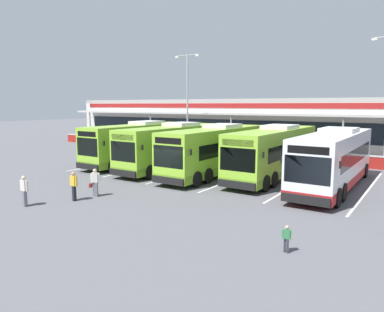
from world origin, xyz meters
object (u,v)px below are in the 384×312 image
coach_bus_leftmost (140,143)px  coach_bus_left_centre (175,147)px  coach_bus_rightmost (334,160)px  pedestrian_in_dark_coat (74,185)px  lamp_post_west (187,96)px  pedestrian_with_handbag (95,182)px  coach_bus_right_centre (274,153)px  coach_bus_centre (216,151)px  pedestrian_near_bin (24,190)px  pedestrian_child (287,238)px

coach_bus_leftmost → coach_bus_left_centre: size_ratio=1.00×
coach_bus_left_centre → coach_bus_rightmost: size_ratio=1.00×
pedestrian_in_dark_coat → lamp_post_west: lamp_post_west is taller
coach_bus_left_centre → pedestrian_with_handbag: 10.23m
coach_bus_right_centre → coach_bus_centre: bearing=-162.0°
pedestrian_in_dark_coat → coach_bus_right_centre: bearing=61.6°
coach_bus_right_centre → pedestrian_near_bin: bearing=-118.5°
coach_bus_right_centre → coach_bus_rightmost: bearing=-14.0°
pedestrian_in_dark_coat → pedestrian_child: 12.16m
coach_bus_rightmost → pedestrian_with_handbag: 14.87m
pedestrian_near_bin → lamp_post_west: size_ratio=0.15×
coach_bus_centre → coach_bus_right_centre: 4.34m
coach_bus_centre → pedestrian_with_handbag: 10.16m
coach_bus_leftmost → pedestrian_child: bearing=-33.9°
pedestrian_in_dark_coat → coach_bus_left_centre: bearing=97.6°
coach_bus_left_centre → coach_bus_centre: bearing=-2.8°
coach_bus_leftmost → pedestrian_near_bin: 14.63m
coach_bus_left_centre → pedestrian_in_dark_coat: (1.50, -11.31, -0.91)m
pedestrian_in_dark_coat → lamp_post_west: size_ratio=0.15×
coach_bus_leftmost → pedestrian_near_bin: size_ratio=7.51×
coach_bus_left_centre → pedestrian_child: size_ratio=12.11×
coach_bus_leftmost → pedestrian_child: size_ratio=12.11×
coach_bus_left_centre → pedestrian_child: (13.65, -11.58, -1.24)m
coach_bus_rightmost → pedestrian_child: 11.74m
coach_bus_right_centre → lamp_post_west: size_ratio=1.11×
coach_bus_leftmost → coach_bus_rightmost: 16.85m
pedestrian_near_bin → lamp_post_west: (-6.49, 24.24, 5.42)m
coach_bus_left_centre → coach_bus_rightmost: bearing=0.2°
coach_bus_left_centre → lamp_post_west: lamp_post_west is taller
pedestrian_with_handbag → lamp_post_west: 22.92m
pedestrian_near_bin → pedestrian_with_handbag: bearing=67.2°
coach_bus_leftmost → pedestrian_in_dark_coat: bearing=-64.0°
coach_bus_leftmost → pedestrian_near_bin: coach_bus_leftmost is taller
coach_bus_right_centre → pedestrian_in_dark_coat: size_ratio=7.51×
coach_bus_right_centre → lamp_post_west: (-14.42, 9.62, 4.50)m
coach_bus_leftmost → lamp_post_west: bearing=100.8°
coach_bus_rightmost → pedestrian_in_dark_coat: bearing=-134.4°
coach_bus_centre → pedestrian_near_bin: 13.84m
pedestrian_child → lamp_post_west: 30.43m
coach_bus_rightmost → lamp_post_west: (-18.82, 10.72, 4.50)m
coach_bus_leftmost → pedestrian_with_handbag: (5.96, -10.45, -0.93)m
pedestrian_child → coach_bus_leftmost: bearing=146.1°
coach_bus_centre → lamp_post_west: size_ratio=1.11×
coach_bus_centre → pedestrian_in_dark_coat: bearing=-103.1°
pedestrian_with_handbag → coach_bus_rightmost: bearing=42.8°
coach_bus_rightmost → coach_bus_centre: bearing=-178.3°
coach_bus_rightmost → pedestrian_in_dark_coat: coach_bus_rightmost is taller
coach_bus_leftmost → pedestrian_in_dark_coat: coach_bus_leftmost is taller
pedestrian_in_dark_coat → lamp_post_west: 24.00m
coach_bus_centre → coach_bus_right_centre: same height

